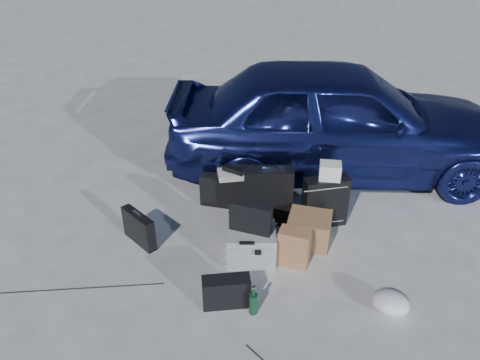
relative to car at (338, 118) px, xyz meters
name	(u,v)px	position (x,y,z in m)	size (l,w,h in m)	color
ground	(238,278)	(-0.75, -2.34, -0.73)	(60.00, 60.00, 0.00)	beige
car	(338,118)	(0.00, 0.00, 0.00)	(1.72, 4.27, 1.46)	navy
pelican_case	(251,244)	(-0.69, -2.02, -0.56)	(0.47, 0.39, 0.35)	gray
laptop_bag	(251,218)	(-0.69, -2.03, -0.23)	(0.41, 0.10, 0.31)	black
briefcase	(139,228)	(-1.87, -2.04, -0.55)	(0.46, 0.10, 0.36)	black
suitcase_left	(268,196)	(-0.64, -1.38, -0.39)	(0.52, 0.19, 0.68)	black
suitcase_right	(325,202)	(-0.03, -1.27, -0.44)	(0.48, 0.17, 0.58)	black
white_carton	(330,171)	(-0.01, -1.25, -0.06)	(0.22, 0.18, 0.18)	silver
duffel_bag	(235,188)	(-1.08, -1.08, -0.54)	(0.77, 0.33, 0.38)	black
flat_box_white	(235,172)	(-1.07, -1.09, -0.31)	(0.40, 0.30, 0.07)	silver
flat_box_black	(236,168)	(-1.06, -1.10, -0.24)	(0.27, 0.19, 0.06)	black
kraft_bag	(294,248)	(-0.27, -2.01, -0.53)	(0.30, 0.18, 0.39)	#9F6645
cardboard_box	(309,229)	(-0.16, -1.63, -0.57)	(0.43, 0.37, 0.32)	#8F5B3E
plastic_bag	(391,303)	(0.64, -2.43, -0.64)	(0.32, 0.27, 0.18)	silver
messenger_bag	(226,292)	(-0.77, -2.68, -0.58)	(0.42, 0.16, 0.29)	black
green_bottle	(253,300)	(-0.52, -2.73, -0.58)	(0.07, 0.07, 0.29)	#0D321D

